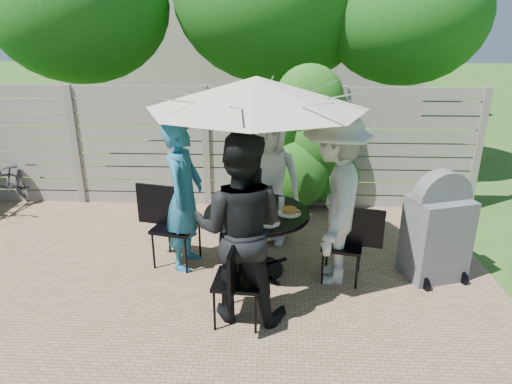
{
  "coord_description": "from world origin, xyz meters",
  "views": [
    {
      "loc": [
        1.05,
        -3.61,
        2.7
      ],
      "look_at": [
        0.83,
        1.2,
        0.9
      ],
      "focal_mm": 32.0,
      "sensor_mm": 36.0,
      "label": 1
    }
  ],
  "objects_px": {
    "chair_left": "(176,241)",
    "person_front": "(240,229)",
    "patio_table": "(257,230)",
    "chair_back": "(270,218)",
    "plate_back": "(262,197)",
    "glass_right": "(282,203)",
    "bbq_grill": "(437,230)",
    "chair_front": "(238,297)",
    "glass_back": "(252,196)",
    "plate_left": "(225,207)",
    "coffee_cup": "(269,200)",
    "plate_front": "(250,222)",
    "bicycle": "(0,183)",
    "person_back": "(269,180)",
    "person_left": "(184,196)",
    "plate_right": "(289,212)",
    "person_right": "(334,200)",
    "plate_extra": "(269,221)",
    "chair_right": "(343,258)",
    "syrup_jug": "(252,202)",
    "glass_front": "(262,215)",
    "umbrella": "(257,92)"
  },
  "relations": [
    {
      "from": "chair_left",
      "to": "person_front",
      "type": "xyz_separation_m",
      "value": [
        0.84,
        -0.96,
        0.62
      ]
    },
    {
      "from": "patio_table",
      "to": "chair_back",
      "type": "relative_size",
      "value": 1.54
    },
    {
      "from": "chair_left",
      "to": "plate_back",
      "type": "height_order",
      "value": "chair_left"
    },
    {
      "from": "glass_right",
      "to": "bbq_grill",
      "type": "height_order",
      "value": "bbq_grill"
    },
    {
      "from": "chair_front",
      "to": "glass_back",
      "type": "bearing_deg",
      "value": 1.75
    },
    {
      "from": "chair_left",
      "to": "plate_left",
      "type": "relative_size",
      "value": 3.74
    },
    {
      "from": "coffee_cup",
      "to": "plate_front",
      "type": "bearing_deg",
      "value": -107.8
    },
    {
      "from": "plate_left",
      "to": "bicycle",
      "type": "bearing_deg",
      "value": 156.38
    },
    {
      "from": "plate_back",
      "to": "plate_left",
      "type": "relative_size",
      "value": 1.0
    },
    {
      "from": "bicycle",
      "to": "person_back",
      "type": "bearing_deg",
      "value": 5.56
    },
    {
      "from": "chair_front",
      "to": "person_left",
      "type": "bearing_deg",
      "value": 37.53
    },
    {
      "from": "plate_right",
      "to": "coffee_cup",
      "type": "distance_m",
      "value": 0.34
    },
    {
      "from": "plate_front",
      "to": "bicycle",
      "type": "relative_size",
      "value": 0.15
    },
    {
      "from": "plate_back",
      "to": "plate_front",
      "type": "relative_size",
      "value": 1.0
    },
    {
      "from": "glass_right",
      "to": "coffee_cup",
      "type": "relative_size",
      "value": 1.17
    },
    {
      "from": "chair_back",
      "to": "coffee_cup",
      "type": "xyz_separation_m",
      "value": [
        -0.01,
        -0.75,
        0.56
      ]
    },
    {
      "from": "person_right",
      "to": "glass_back",
      "type": "distance_m",
      "value": 0.98
    },
    {
      "from": "plate_left",
      "to": "bbq_grill",
      "type": "relative_size",
      "value": 0.21
    },
    {
      "from": "plate_extra",
      "to": "chair_left",
      "type": "bearing_deg",
      "value": 157.25
    },
    {
      "from": "patio_table",
      "to": "glass_right",
      "type": "xyz_separation_m",
      "value": [
        0.27,
        0.07,
        0.3
      ]
    },
    {
      "from": "chair_right",
      "to": "plate_extra",
      "type": "xyz_separation_m",
      "value": [
        -0.82,
        -0.19,
        0.51
      ]
    },
    {
      "from": "person_left",
      "to": "plate_front",
      "type": "distance_m",
      "value": 0.91
    },
    {
      "from": "patio_table",
      "to": "person_left",
      "type": "xyz_separation_m",
      "value": [
        -0.82,
        0.12,
        0.34
      ]
    },
    {
      "from": "person_front",
      "to": "patio_table",
      "type": "bearing_deg",
      "value": -90.0
    },
    {
      "from": "chair_left",
      "to": "chair_front",
      "type": "bearing_deg",
      "value": -39.91
    },
    {
      "from": "bbq_grill",
      "to": "chair_back",
      "type": "bearing_deg",
      "value": 134.3
    },
    {
      "from": "plate_back",
      "to": "glass_right",
      "type": "relative_size",
      "value": 1.86
    },
    {
      "from": "syrup_jug",
      "to": "glass_front",
      "type": "bearing_deg",
      "value": -69.98
    },
    {
      "from": "person_right",
      "to": "plate_front",
      "type": "relative_size",
      "value": 7.24
    },
    {
      "from": "plate_extra",
      "to": "bicycle",
      "type": "xyz_separation_m",
      "value": [
        -4.04,
        1.92,
        -0.32
      ]
    },
    {
      "from": "person_left",
      "to": "plate_right",
      "type": "distance_m",
      "value": 1.19
    },
    {
      "from": "chair_right",
      "to": "bbq_grill",
      "type": "bearing_deg",
      "value": -160.24
    },
    {
      "from": "person_right",
      "to": "plate_back",
      "type": "height_order",
      "value": "person_right"
    },
    {
      "from": "glass_back",
      "to": "glass_front",
      "type": "relative_size",
      "value": 1.0
    },
    {
      "from": "person_front",
      "to": "chair_right",
      "type": "bearing_deg",
      "value": -139.34
    },
    {
      "from": "chair_front",
      "to": "plate_right",
      "type": "distance_m",
      "value": 1.14
    },
    {
      "from": "umbrella",
      "to": "chair_right",
      "type": "relative_size",
      "value": 2.93
    },
    {
      "from": "plate_back",
      "to": "glass_right",
      "type": "xyz_separation_m",
      "value": [
        0.22,
        -0.29,
        0.05
      ]
    },
    {
      "from": "patio_table",
      "to": "chair_left",
      "type": "height_order",
      "value": "chair_left"
    },
    {
      "from": "plate_right",
      "to": "bicycle",
      "type": "xyz_separation_m",
      "value": [
        -4.26,
        1.65,
        -0.32
      ]
    },
    {
      "from": "bbq_grill",
      "to": "bicycle",
      "type": "bearing_deg",
      "value": 146.92
    },
    {
      "from": "chair_front",
      "to": "plate_back",
      "type": "relative_size",
      "value": 3.51
    },
    {
      "from": "patio_table",
      "to": "bbq_grill",
      "type": "distance_m",
      "value": 1.97
    },
    {
      "from": "plate_back",
      "to": "glass_back",
      "type": "bearing_deg",
      "value": -144.27
    },
    {
      "from": "plate_front",
      "to": "coffee_cup",
      "type": "distance_m",
      "value": 0.59
    },
    {
      "from": "umbrella",
      "to": "syrup_jug",
      "type": "bearing_deg",
      "value": 132.18
    },
    {
      "from": "chair_right",
      "to": "bicycle",
      "type": "height_order",
      "value": "bicycle"
    },
    {
      "from": "person_front",
      "to": "bicycle",
      "type": "xyz_separation_m",
      "value": [
        -3.78,
        2.42,
        -0.47
      ]
    },
    {
      "from": "umbrella",
      "to": "glass_back",
      "type": "height_order",
      "value": "umbrella"
    },
    {
      "from": "syrup_jug",
      "to": "coffee_cup",
      "type": "height_order",
      "value": "syrup_jug"
    }
  ]
}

